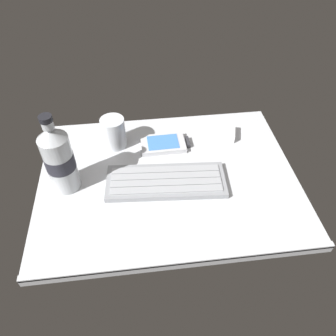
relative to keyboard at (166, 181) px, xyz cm
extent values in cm
cube|color=silver|center=(0.79, 2.29, -1.81)|extent=(64.00, 48.00, 2.00)
cube|color=silver|center=(0.79, -21.11, -0.41)|extent=(64.00, 1.20, 0.80)
cube|color=#93969B|center=(0.00, 0.00, -0.11)|extent=(29.73, 13.10, 1.40)
cube|color=#ADAFB5|center=(0.24, 3.29, 0.74)|extent=(26.75, 3.96, 0.30)
cube|color=#ADAFB5|center=(0.08, 1.10, 0.74)|extent=(26.75, 3.96, 0.30)
cube|color=#ADAFB5|center=(-0.08, -1.10, 0.74)|extent=(26.75, 3.96, 0.30)
cube|color=#ADAFB5|center=(-0.24, -3.29, 0.74)|extent=(26.75, 3.96, 0.30)
cube|color=silver|center=(1.29, 13.79, -0.11)|extent=(12.17, 7.87, 1.40)
cube|color=#4C8CEA|center=(1.29, 13.79, 0.64)|extent=(8.53, 6.12, 0.10)
cube|color=#333338|center=(7.69, 13.94, -0.11)|extent=(0.89, 3.82, 1.12)
cylinder|color=silver|center=(-12.26, 16.02, 3.44)|extent=(6.40, 6.40, 8.50)
cylinder|color=yellow|center=(-12.26, 16.02, 2.45)|extent=(5.50, 5.50, 6.12)
cylinder|color=silver|center=(-23.93, 2.65, 6.69)|extent=(6.60, 6.60, 15.00)
cone|color=silver|center=(-23.93, 2.65, 15.59)|extent=(6.60, 6.60, 2.80)
cylinder|color=silver|center=(-23.93, 2.65, 17.89)|extent=(2.51, 2.51, 1.80)
cylinder|color=black|center=(-23.93, 2.65, 19.39)|extent=(2.77, 2.77, 1.20)
cylinder|color=#2D2D38|center=(-23.93, 2.65, 7.44)|extent=(6.73, 6.73, 3.80)
cube|color=white|center=(17.95, 16.20, 0.39)|extent=(8.26, 7.30, 2.40)
camera|label=1|loc=(-5.79, -52.37, 58.61)|focal=34.48mm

